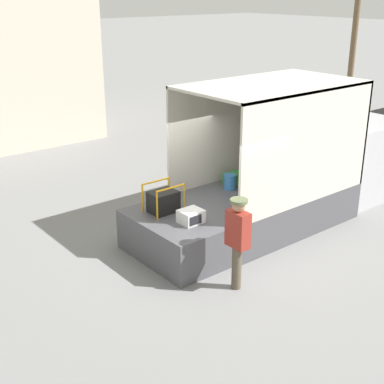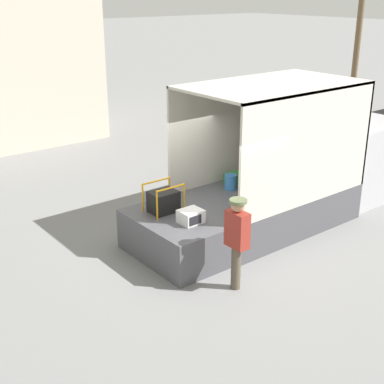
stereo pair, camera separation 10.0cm
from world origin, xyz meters
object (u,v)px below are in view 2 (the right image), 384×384
Objects in this scene: portable_generator at (164,201)px; utility_pole at (360,21)px; microwave at (191,216)px; worker_person at (237,235)px; box_truck at (312,173)px.

utility_pole is (15.91, 6.87, 2.69)m from portable_generator.
microwave is at bearing -84.70° from portable_generator.
portable_generator is 2.11m from worker_person.
box_truck reaches higher than portable_generator.
box_truck is at bearing -148.17° from utility_pole.
portable_generator is at bearing 95.30° from microwave.
worker_person is 18.40m from utility_pole.
box_truck is 8.78× the size of portable_generator.
worker_person is 0.24× the size of utility_pole.
worker_person is (0.08, -2.10, -0.01)m from portable_generator.
box_truck reaches higher than microwave.
utility_pole reaches higher than microwave.
microwave is (-4.13, -0.39, 0.08)m from box_truck.
portable_generator is (-0.07, 0.79, 0.10)m from microwave.
utility_pole reaches higher than portable_generator.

